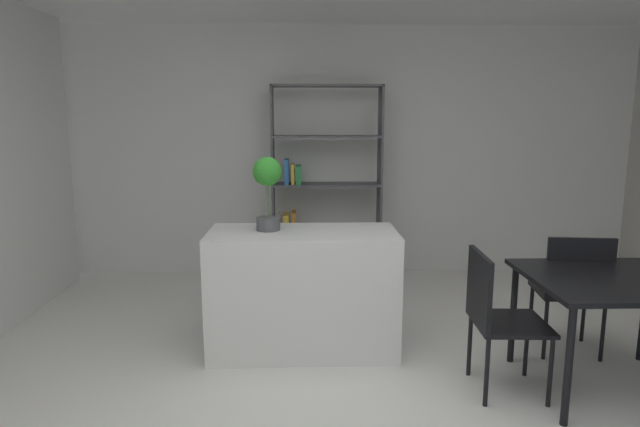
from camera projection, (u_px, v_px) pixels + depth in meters
ground_plane at (353, 419)px, 3.10m from camera, size 9.24×9.24×0.00m
back_partition at (329, 152)px, 5.88m from camera, size 6.72×0.06×2.66m
kitchen_island at (303, 291)px, 3.97m from camera, size 1.36×0.62×0.90m
potted_plant_on_island at (268, 184)px, 3.87m from camera, size 0.21×0.21×0.53m
open_bookshelf at (320, 186)px, 5.63m from camera, size 1.13×0.31×2.03m
dining_table at (616, 289)px, 3.34m from camera, size 1.05×0.93×0.74m
dining_chair_island_side at (495, 310)px, 3.35m from camera, size 0.46×0.47×0.89m
dining_chair_far at (573, 284)px, 3.84m from camera, size 0.50×0.46×0.90m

